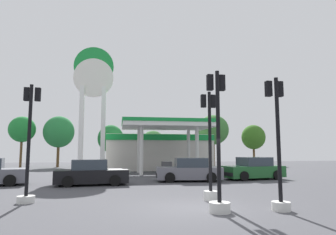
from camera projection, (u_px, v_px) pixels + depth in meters
ground_plane at (196, 208)px, 10.85m from camera, size 90.00×90.00×0.00m
gas_station at (158, 150)px, 33.33m from camera, size 11.29×13.12×4.83m
station_pole_sign at (93, 92)px, 28.77m from camera, size 3.81×0.56×12.18m
car_1 at (189, 171)px, 20.48m from camera, size 4.59×2.33×1.59m
car_2 at (253, 169)px, 21.89m from camera, size 4.75×2.65×1.61m
car_3 at (91, 173)px, 18.20m from camera, size 4.48×2.30×1.55m
traffic_signal_0 at (28, 155)px, 12.19m from camera, size 0.69×0.70×4.84m
traffic_signal_1 at (210, 158)px, 12.77m from camera, size 0.65×0.66×4.65m
traffic_signal_2 at (278, 156)px, 10.63m from camera, size 0.65×0.68×4.74m
traffic_signal_3 at (218, 162)px, 10.27m from camera, size 0.72×0.72×4.90m
tree_0 at (22, 130)px, 37.08m from camera, size 3.19×3.19×6.33m
tree_1 at (59, 132)px, 38.13m from camera, size 3.84×3.84×6.49m
tree_2 at (111, 139)px, 39.52m from camera, size 3.42×3.42×5.48m
tree_3 at (153, 139)px, 41.42m from camera, size 2.84×2.84×4.85m
tree_4 at (213, 130)px, 40.73m from camera, size 4.18×4.18×6.95m
tree_5 at (253, 137)px, 44.01m from camera, size 3.46×3.46×5.87m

